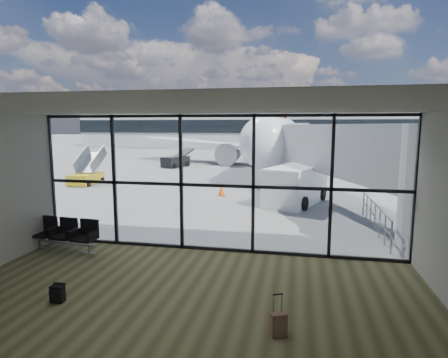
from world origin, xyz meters
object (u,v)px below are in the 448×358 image
(seating_row, at_px, (66,232))
(belt_loader, at_px, (176,161))
(mobile_stairs, at_px, (86,177))
(service_van, at_px, (295,185))
(suitcase, at_px, (279,324))
(airliner, at_px, (279,137))
(backpack, at_px, (57,294))

(seating_row, distance_m, belt_loader, 25.38)
(seating_row, bearing_deg, mobile_stairs, 123.99)
(service_van, height_order, belt_loader, service_van)
(suitcase, height_order, mobile_stairs, mobile_stairs)
(suitcase, distance_m, airliner, 35.05)
(seating_row, xyz_separation_m, airliner, (5.43, 31.00, 2.34))
(airliner, xyz_separation_m, mobile_stairs, (-12.60, -17.99, -2.41))
(belt_loader, height_order, mobile_stairs, mobile_stairs)
(suitcase, height_order, belt_loader, belt_loader)
(backpack, xyz_separation_m, mobile_stairs, (-9.29, 16.49, 0.30))
(backpack, height_order, belt_loader, belt_loader)
(suitcase, bearing_deg, backpack, 152.60)
(seating_row, xyz_separation_m, suitcase, (7.29, -3.90, -0.33))
(seating_row, height_order, suitcase, seating_row)
(suitcase, bearing_deg, seating_row, 128.99)
(backpack, relative_size, service_van, 0.09)
(service_van, height_order, mobile_stairs, mobile_stairs)
(backpack, distance_m, service_van, 13.74)
(suitcase, bearing_deg, mobile_stairs, 107.68)
(suitcase, bearing_deg, service_van, 66.50)
(airliner, distance_m, mobile_stairs, 22.10)
(service_van, bearing_deg, belt_loader, 147.33)
(seating_row, bearing_deg, backpack, -53.71)
(seating_row, distance_m, suitcase, 8.27)
(backpack, xyz_separation_m, service_van, (5.32, 12.64, 0.80))
(backpack, height_order, mobile_stairs, mobile_stairs)
(seating_row, xyz_separation_m, belt_loader, (-4.51, 24.98, 0.02))
(airliner, xyz_separation_m, belt_loader, (-9.94, -6.02, -2.32))
(airliner, distance_m, service_van, 22.02)
(backpack, xyz_separation_m, airliner, (3.31, 34.48, 2.71))
(backpack, bearing_deg, seating_row, 120.54)
(seating_row, relative_size, belt_loader, 0.58)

